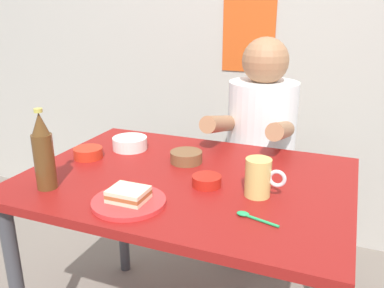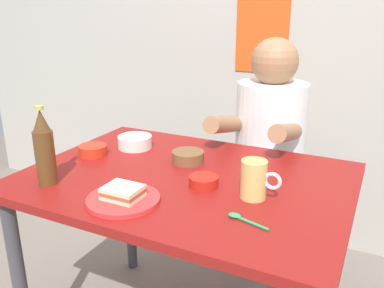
% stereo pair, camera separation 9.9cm
% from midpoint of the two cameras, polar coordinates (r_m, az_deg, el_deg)
% --- Properties ---
extents(wall_back, '(4.40, 0.09, 2.60)m').
position_cam_midpoint_polar(wall_back, '(2.27, 8.67, 18.83)').
color(wall_back, '#ADA89E').
rests_on(wall_back, ground).
extents(dining_table, '(1.10, 0.80, 0.74)m').
position_cam_midpoint_polar(dining_table, '(1.43, -2.76, -7.97)').
color(dining_table, maroon).
rests_on(dining_table, ground).
extents(stool, '(0.34, 0.34, 0.45)m').
position_cam_midpoint_polar(stool, '(2.07, 7.83, -8.53)').
color(stool, '#4C4C51').
rests_on(stool, ground).
extents(person_seated, '(0.33, 0.56, 0.72)m').
position_cam_midpoint_polar(person_seated, '(1.90, 8.30, 2.55)').
color(person_seated, white).
rests_on(person_seated, stool).
extents(plate_orange, '(0.22, 0.22, 0.01)m').
position_cam_midpoint_polar(plate_orange, '(1.22, -11.26, -8.08)').
color(plate_orange, red).
rests_on(plate_orange, dining_table).
extents(sandwich, '(0.11, 0.09, 0.04)m').
position_cam_midpoint_polar(sandwich, '(1.21, -11.33, -7.02)').
color(sandwich, beige).
rests_on(sandwich, plate_orange).
extents(beer_mug, '(0.13, 0.08, 0.12)m').
position_cam_midpoint_polar(beer_mug, '(1.24, 7.16, -4.76)').
color(beer_mug, '#D1BC66').
rests_on(beer_mug, dining_table).
extents(beer_bottle, '(0.06, 0.06, 0.26)m').
position_cam_midpoint_polar(beer_bottle, '(1.36, -22.26, -1.23)').
color(beer_bottle, '#593819').
rests_on(beer_bottle, dining_table).
extents(sambal_bowl_red, '(0.10, 0.10, 0.03)m').
position_cam_midpoint_polar(sambal_bowl_red, '(1.31, -0.09, -5.20)').
color(sambal_bowl_red, '#B21E14').
rests_on(sambal_bowl_red, dining_table).
extents(condiment_bowl_brown, '(0.12, 0.12, 0.04)m').
position_cam_midpoint_polar(condiment_bowl_brown, '(1.50, -2.71, -1.78)').
color(condiment_bowl_brown, brown).
rests_on(condiment_bowl_brown, dining_table).
extents(rice_bowl_white, '(0.14, 0.14, 0.05)m').
position_cam_midpoint_polar(rice_bowl_white, '(1.67, -10.46, 0.17)').
color(rice_bowl_white, silver).
rests_on(rice_bowl_white, dining_table).
extents(sauce_bowl_chili, '(0.11, 0.11, 0.04)m').
position_cam_midpoint_polar(sauce_bowl_chili, '(1.61, -16.21, -1.16)').
color(sauce_bowl_chili, red).
rests_on(sauce_bowl_chili, dining_table).
extents(spoon, '(0.13, 0.05, 0.01)m').
position_cam_midpoint_polar(spoon, '(1.13, 5.68, -10.19)').
color(spoon, '#26A559').
rests_on(spoon, dining_table).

